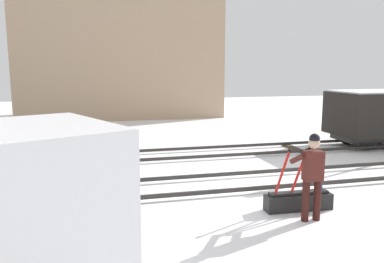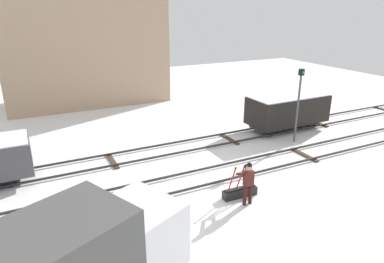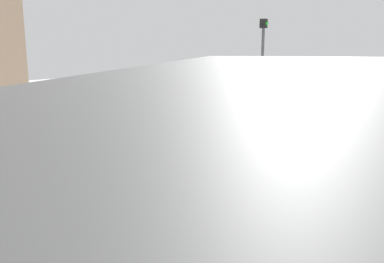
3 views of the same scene
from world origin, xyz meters
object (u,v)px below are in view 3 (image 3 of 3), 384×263
Objects in this scene: switch_lever_frame at (285,172)px; rail_worker at (311,144)px; signal_post at (262,62)px; freight_car_mid_siding at (233,89)px.

rail_worker is (-0.06, -0.60, 0.79)m from switch_lever_frame.
signal_post is 0.83× the size of freight_car_mid_siding.
signal_post reaches higher than freight_car_mid_siding.
switch_lever_frame is 9.48m from freight_car_mid_siding.
rail_worker is at bearing -93.72° from switch_lever_frame.
switch_lever_frame is 0.30× the size of freight_car_mid_siding.
switch_lever_frame is at bearing 86.28° from rail_worker.
switch_lever_frame is 0.99m from rail_worker.
switch_lever_frame is 0.84× the size of rail_worker.
switch_lever_frame is 7.80m from signal_post.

